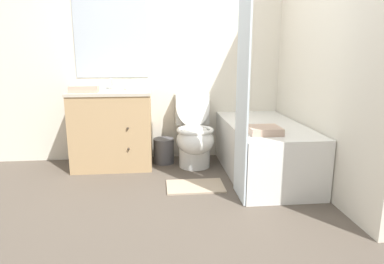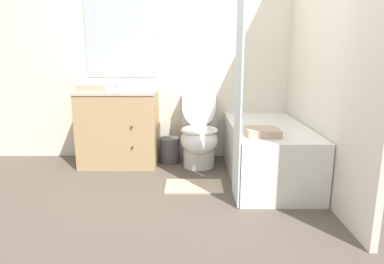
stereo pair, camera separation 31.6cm
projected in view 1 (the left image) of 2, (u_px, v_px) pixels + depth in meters
ground_plane at (193, 216)px, 2.60m from camera, size 14.00×14.00×0.00m
wall_back at (178, 49)px, 3.83m from camera, size 8.00×0.06×2.50m
wall_right at (311, 48)px, 3.18m from camera, size 0.05×2.54×2.50m
vanity_cabinet at (113, 128)px, 3.66m from camera, size 0.84×0.57×0.82m
sink_faucet at (112, 86)px, 3.74m from camera, size 0.14×0.12×0.12m
toilet at (194, 135)px, 3.68m from camera, size 0.39×0.66×0.86m
bathtub at (263, 149)px, 3.41m from camera, size 0.71×1.43×0.53m
shower_curtain at (243, 77)px, 2.70m from camera, size 0.02×0.37×2.03m
wastebasket at (164, 151)px, 3.82m from camera, size 0.23×0.23×0.28m
tissue_box at (133, 85)px, 3.69m from camera, size 0.13×0.13×0.11m
hand_towel_folded at (84, 89)px, 3.40m from camera, size 0.28×0.12×0.07m
bath_towel_folded at (264, 130)px, 2.93m from camera, size 0.27×0.25×0.06m
bath_mat at (195, 186)px, 3.15m from camera, size 0.52×0.34×0.02m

